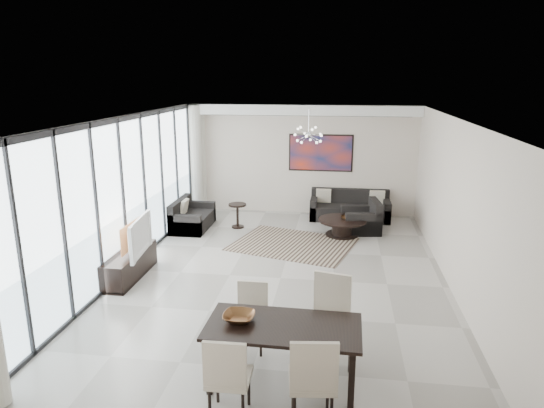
% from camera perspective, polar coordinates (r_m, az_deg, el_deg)
% --- Properties ---
extents(room_shell, '(6.00, 9.00, 2.90)m').
position_cam_1_polar(room_shell, '(8.51, 4.15, 0.12)').
color(room_shell, '#A8A39B').
rests_on(room_shell, ground).
extents(window_wall, '(0.37, 8.95, 2.90)m').
position_cam_1_polar(window_wall, '(9.33, -16.63, 0.95)').
color(window_wall, silver).
rests_on(window_wall, floor).
extents(soffit, '(5.98, 0.40, 0.26)m').
position_cam_1_polar(soffit, '(12.59, 3.54, 10.99)').
color(soffit, white).
rests_on(soffit, room_shell).
extents(painting, '(1.68, 0.04, 0.98)m').
position_cam_1_polar(painting, '(12.85, 5.76, 6.00)').
color(painting, red).
rests_on(painting, room_shell).
extents(chandelier, '(0.66, 0.66, 0.71)m').
position_cam_1_polar(chandelier, '(10.81, 4.32, 8.12)').
color(chandelier, silver).
rests_on(chandelier, room_shell).
extents(rug, '(2.96, 2.56, 0.01)m').
position_cam_1_polar(rug, '(10.75, 2.49, -4.74)').
color(rug, black).
rests_on(rug, floor).
extents(coffee_table, '(1.11, 1.11, 0.39)m').
position_cam_1_polar(coffee_table, '(11.40, 8.26, -2.62)').
color(coffee_table, black).
rests_on(coffee_table, floor).
extents(bowl_coffee, '(0.26, 0.26, 0.07)m').
position_cam_1_polar(bowl_coffee, '(11.40, 8.64, -1.57)').
color(bowl_coffee, brown).
rests_on(bowl_coffee, coffee_table).
extents(sofa_main, '(2.03, 0.83, 0.74)m').
position_cam_1_polar(sofa_main, '(12.74, 9.13, -0.64)').
color(sofa_main, black).
rests_on(sofa_main, floor).
extents(loveseat, '(0.79, 1.41, 0.70)m').
position_cam_1_polar(loveseat, '(11.98, -9.49, -1.70)').
color(loveseat, black).
rests_on(loveseat, floor).
extents(armchair, '(0.97, 1.01, 0.75)m').
position_cam_1_polar(armchair, '(11.77, 10.58, -1.95)').
color(armchair, black).
rests_on(armchair, floor).
extents(side_table, '(0.43, 0.43, 0.60)m').
position_cam_1_polar(side_table, '(11.85, -4.08, -0.89)').
color(side_table, black).
rests_on(side_table, floor).
extents(tv_console, '(0.44, 1.57, 0.49)m').
position_cam_1_polar(tv_console, '(9.35, -16.40, -6.87)').
color(tv_console, black).
rests_on(tv_console, floor).
extents(television, '(0.28, 1.18, 0.67)m').
position_cam_1_polar(television, '(9.04, -15.92, -3.67)').
color(television, gray).
rests_on(television, tv_console).
extents(dining_table, '(1.85, 0.95, 0.76)m').
position_cam_1_polar(dining_table, '(5.93, 1.33, -14.80)').
color(dining_table, black).
rests_on(dining_table, floor).
extents(dining_chair_sw, '(0.46, 0.46, 0.99)m').
position_cam_1_polar(dining_chair_sw, '(5.43, -5.30, -19.22)').
color(dining_chair_sw, '#B8A999').
rests_on(dining_chair_sw, floor).
extents(dining_chair_se, '(0.55, 0.55, 1.07)m').
position_cam_1_polar(dining_chair_se, '(5.31, 4.85, -19.52)').
color(dining_chair_se, '#B8A999').
rests_on(dining_chair_se, floor).
extents(dining_chair_nw, '(0.42, 0.42, 0.91)m').
position_cam_1_polar(dining_chair_nw, '(6.73, -2.40, -12.44)').
color(dining_chair_nw, '#B8A999').
rests_on(dining_chair_nw, floor).
extents(dining_chair_ne, '(0.60, 0.60, 1.09)m').
position_cam_1_polar(dining_chair_ne, '(6.59, 6.82, -12.13)').
color(dining_chair_ne, '#B8A999').
rests_on(dining_chair_ne, floor).
extents(bowl_dining, '(0.39, 0.39, 0.09)m').
position_cam_1_polar(bowl_dining, '(5.97, -3.92, -13.14)').
color(bowl_dining, brown).
rests_on(bowl_dining, dining_table).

